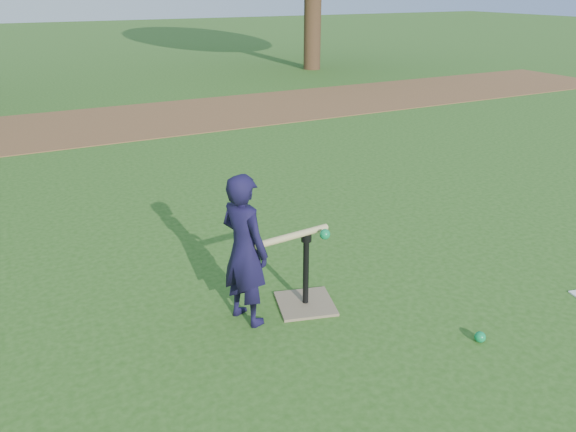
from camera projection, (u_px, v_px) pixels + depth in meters
name	position (u px, v px, depth m)	size (l,w,h in m)	color
ground	(349.00, 322.00, 4.21)	(80.00, 80.00, 0.00)	#285116
dirt_strip	(126.00, 121.00, 10.36)	(24.00, 3.00, 0.01)	brown
child	(244.00, 250.00, 4.03)	(0.42, 0.28, 1.15)	black
wiffle_ball_ground	(480.00, 337.00, 3.96)	(0.08, 0.08, 0.08)	#0B8143
batting_tee	(306.00, 293.00, 4.39)	(0.53, 0.53, 0.61)	#816C52
swing_action	(297.00, 237.00, 4.11)	(0.63, 0.17, 0.08)	tan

